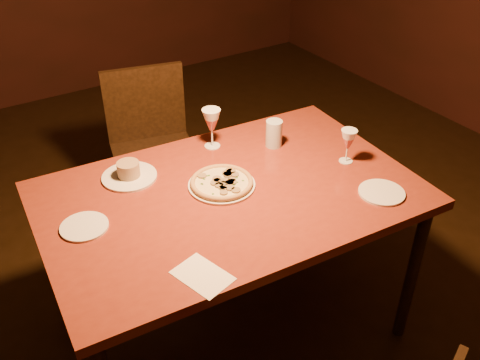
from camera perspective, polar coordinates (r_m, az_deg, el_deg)
dining_table at (r=2.29m, az=-1.06°, el=-2.73°), size 1.63×1.11×0.84m
chair_far at (r=3.20m, az=-9.31°, el=3.78°), size 0.57×0.57×0.98m
pizza_plate at (r=2.27m, az=-1.97°, el=-0.29°), size 0.29×0.29×0.03m
ramekin_saucer at (r=2.37m, az=-11.77°, el=0.74°), size 0.24×0.24×0.08m
wine_glass_far at (r=2.52m, az=-3.03°, el=5.52°), size 0.09×0.09×0.19m
wine_glass_right at (r=2.46m, az=11.40°, el=3.57°), size 0.07×0.07×0.16m
water_tumbler at (r=2.55m, az=3.64°, el=4.97°), size 0.08×0.08×0.13m
side_plate_left at (r=2.14m, az=-16.28°, el=-4.79°), size 0.19×0.19×0.01m
side_plate_near at (r=2.31m, az=14.87°, el=-1.30°), size 0.19×0.19×0.01m
menu_card at (r=1.87m, az=-4.02°, el=-10.13°), size 0.18×0.23×0.00m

